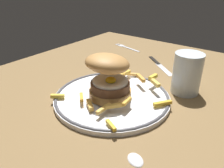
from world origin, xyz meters
TOP-DOWN VIEW (x-y plane):
  - ground_plane at (0.00, 0.00)cm, footprint 110.37×82.90cm
  - dinner_plate at (-1.44, -3.78)cm, footprint 29.40×29.40cm
  - burger at (-2.15, -3.33)cm, footprint 12.15×12.00cm
  - fries_pile at (0.55, -4.58)cm, footprint 25.96×25.45cm
  - water_glass at (14.12, -16.85)cm, footprint 7.50×7.50cm
  - fork at (37.51, 18.01)cm, footprint 4.66×14.33cm
  - knife at (28.26, -1.84)cm, footprint 12.67×14.80cm
  - spoon at (-16.08, -20.82)cm, footprint 8.11×12.37cm

SIDE VIEW (x-z plane):
  - ground_plane at x=0.00cm, z-range -4.00..0.00cm
  - fork at x=37.51cm, z-range 0.00..0.36cm
  - knife at x=28.26cm, z-range -0.09..0.61cm
  - spoon at x=-16.08cm, z-range -0.09..0.81cm
  - dinner_plate at x=-1.44cm, z-range 0.04..1.64cm
  - fries_pile at x=0.55cm, z-range 1.27..4.13cm
  - water_glass at x=14.12cm, z-range -0.69..10.30cm
  - burger at x=-2.15cm, z-range 1.39..12.97cm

